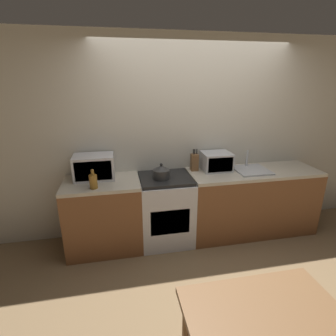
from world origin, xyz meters
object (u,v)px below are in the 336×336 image
object	(u,v)px
stove_range	(166,209)
microwave	(94,167)
bottle	(93,181)
dining_table	(267,332)
toaster_oven	(216,161)
kettle	(161,172)

from	to	relation	value
stove_range	microwave	xyz separation A→B (m)	(-0.86, 0.13, 0.60)
bottle	dining_table	size ratio (longest dim) A/B	0.23
bottle	dining_table	world-z (taller)	bottle
toaster_oven	dining_table	size ratio (longest dim) A/B	0.40
bottle	toaster_oven	distance (m)	1.60
bottle	dining_table	distance (m)	2.13
microwave	toaster_oven	size ratio (longest dim) A/B	1.27
kettle	stove_range	bearing A→B (deg)	35.94
toaster_oven	bottle	bearing A→B (deg)	-168.44
toaster_oven	stove_range	bearing A→B (deg)	-169.79
stove_range	dining_table	size ratio (longest dim) A/B	0.96
bottle	toaster_oven	xyz separation A→B (m)	(1.56, 0.32, 0.03)
kettle	dining_table	distance (m)	2.01
kettle	bottle	distance (m)	0.81
stove_range	bottle	xyz separation A→B (m)	(-0.85, -0.19, 0.54)
kettle	toaster_oven	xyz separation A→B (m)	(0.77, 0.17, 0.04)
dining_table	stove_range	bearing A→B (deg)	96.31
stove_range	dining_table	bearing A→B (deg)	-83.69
stove_range	microwave	size ratio (longest dim) A/B	1.88
stove_range	kettle	size ratio (longest dim) A/B	4.44
bottle	kettle	bearing A→B (deg)	10.64
microwave	dining_table	distance (m)	2.42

